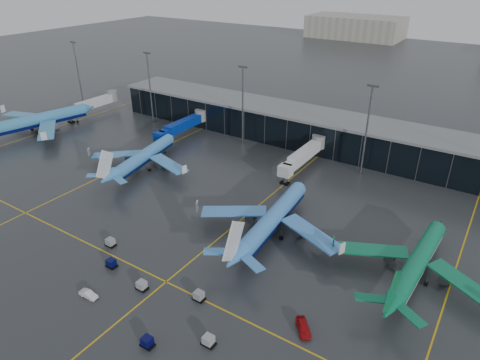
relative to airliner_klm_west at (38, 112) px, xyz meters
The scene contains 13 objects.
ground 83.67m from the airliner_klm_west, 14.36° to the right, with size 600.00×600.00×0.00m, color #282B2D.
terminal_pier 90.74m from the airliner_klm_west, 27.09° to the left, with size 142.00×17.00×10.70m.
jet_bridges 50.97m from the airliner_klm_west, 25.98° to the left, with size 94.00×27.50×7.20m.
flood_masts 90.90m from the airliner_klm_west, 18.87° to the left, with size 203.00×0.50×25.50m.
taxi_lines 91.60m from the airliner_klm_west, ahead, with size 220.00×120.00×0.02m.
airliner_klm_west is the anchor object (origin of this frame).
airliner_arkefly 51.80m from the airliner_klm_west, ahead, with size 33.01×37.60×11.55m, color #418DD7, non-canonical shape.
airliner_klm_near 99.93m from the airliner_klm_west, ahead, with size 34.98×39.84×12.24m, color #428ADA, non-canonical shape.
airliner_aer_lingus 129.80m from the airliner_klm_west, ahead, with size 31.92×36.35×11.17m, color #0D704B, non-canonical shape.
baggage_carts 99.20m from the airliner_klm_west, 23.71° to the right, with size 35.43×16.58×1.70m.
mobile_airstair 99.56m from the airliner_klm_west, 11.58° to the right, with size 2.83×3.60×3.45m.
service_van_red 122.11m from the airliner_klm_west, 15.37° to the right, with size 1.87×4.64×1.58m, color #AE0D10.
service_van_white 94.31m from the airliner_klm_west, 29.52° to the right, with size 1.31×3.74×1.23m, color silver.
Camera 1 is at (56.10, -59.84, 53.96)m, focal length 32.00 mm.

